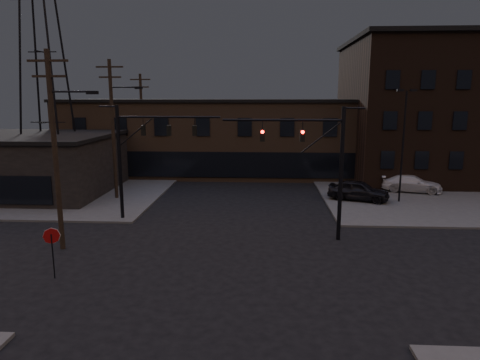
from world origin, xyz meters
name	(u,v)px	position (x,y,z in m)	size (l,w,h in m)	color
ground	(225,266)	(0.00, 0.00, 0.00)	(140.00, 140.00, 0.00)	black
sidewalk_ne	(466,184)	(22.00, 22.00, 0.07)	(30.00, 30.00, 0.15)	#474744
sidewalk_nw	(35,179)	(-22.00, 22.00, 0.07)	(30.00, 30.00, 0.15)	#474744
building_row	(247,138)	(0.00, 28.00, 4.00)	(40.00, 12.00, 8.00)	brown
building_right	(455,112)	(22.00, 26.00, 7.00)	(22.00, 16.00, 14.00)	black
building_left	(19,165)	(-20.00, 16.00, 2.50)	(16.00, 12.00, 5.00)	black
traffic_signal_near	(322,159)	(5.36, 4.50, 4.93)	(7.12, 0.24, 8.00)	black
traffic_signal_far	(137,149)	(-6.72, 8.00, 5.01)	(7.12, 0.24, 8.00)	black
stop_sign	(52,241)	(-8.00, -1.99, 1.84)	(0.72, 0.33, 2.48)	black
utility_pole_near	(56,146)	(-9.43, 2.00, 5.87)	(3.70, 0.28, 11.00)	black
utility_pole_mid	(114,127)	(-10.44, 14.00, 6.13)	(3.70, 0.28, 11.50)	black
utility_pole_far	(142,122)	(-11.50, 26.00, 5.78)	(2.20, 0.28, 11.00)	black
transmission_tower	(42,52)	(-18.00, 18.00, 12.50)	(7.00, 7.00, 25.00)	black
lot_light_a	(404,136)	(13.00, 14.00, 5.51)	(1.50, 0.28, 9.14)	black
lot_light_b	(454,131)	(19.00, 19.00, 5.51)	(1.50, 0.28, 9.14)	black
parked_car_lot_a	(359,190)	(9.76, 14.24, 0.98)	(1.97, 4.89, 1.67)	black
parked_car_lot_b	(411,183)	(15.22, 17.81, 0.90)	(2.10, 5.17, 1.50)	silver
car_crossing	(228,170)	(-2.00, 25.10, 0.70)	(1.47, 4.22, 1.39)	black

